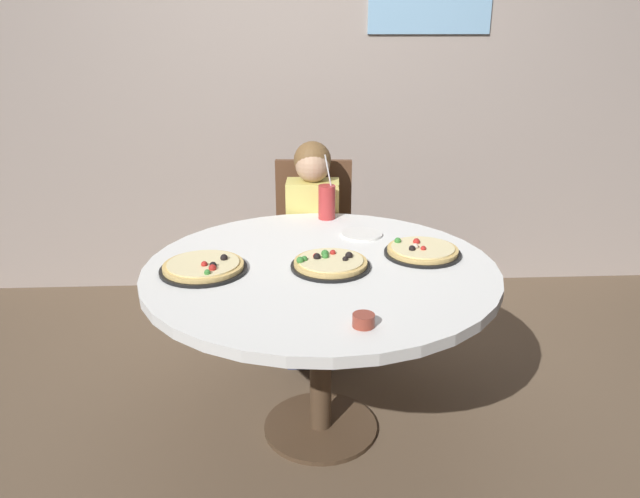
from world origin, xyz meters
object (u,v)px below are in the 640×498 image
Objects in this scene: sauce_bowl at (364,320)px; chair_wooden at (313,242)px; dining_table at (321,286)px; pizza_veggie at (330,263)px; plate_small at (362,234)px; diner_child at (313,263)px; soda_cup at (327,202)px; pizza_pepperoni at (422,251)px; pizza_cheese at (204,267)px.

chair_wooden is at bearing 94.18° from sauce_bowl.
sauce_bowl reaches higher than dining_table.
plate_small is at bearing 65.83° from pizza_veggie.
chair_wooden is 0.88× the size of diner_child.
dining_table is at bearing -95.74° from soda_cup.
pizza_pepperoni is (0.41, 0.10, 0.10)m from dining_table.
chair_wooden is 3.12× the size of pizza_veggie.
pizza_pepperoni is (0.41, -0.77, 0.24)m from chair_wooden.
pizza_cheese is at bearing -149.70° from plate_small.
pizza_cheese is 1.83× the size of plate_small.
plate_small is at bearing 131.10° from pizza_pepperoni.
dining_table is 4.47× the size of pizza_veggie.
dining_table is 1.43× the size of chair_wooden.
soda_cup reaches higher than dining_table.
pizza_pepperoni reaches higher than plate_small.
plate_small is (0.20, 0.34, 0.09)m from dining_table.
pizza_pepperoni is at bearing -54.78° from diner_child.
pizza_pepperoni is at bearing 8.44° from pizza_cheese.
pizza_pepperoni is 1.00× the size of soda_cup.
plate_small is (0.09, 0.84, -0.02)m from sauce_bowl.
pizza_cheese is 1.07× the size of soda_cup.
pizza_pepperoni is at bearing 13.19° from dining_table.
diner_child reaches higher than pizza_veggie.
chair_wooden is 5.28× the size of plate_small.
sauce_bowl is at bearing -77.98° from dining_table.
sauce_bowl is (-0.31, -0.60, 0.00)m from pizza_pepperoni.
chair_wooden is 13.57× the size of sauce_bowl.
pizza_veggie is at bearing -86.75° from diner_child.
pizza_cheese is at bearing -171.56° from pizza_pepperoni.
pizza_veggie is 0.48m from pizza_cheese.
soda_cup is at bearing 125.44° from pizza_pepperoni.
chair_wooden is at bearing 109.97° from plate_small.
diner_child is at bearing 90.42° from dining_table.
diner_child is 0.48m from plate_small.
soda_cup is 1.09m from sauce_bowl.
soda_cup is (0.06, -0.10, 0.35)m from diner_child.
pizza_pepperoni is at bearing -54.56° from soda_cup.
pizza_pepperoni is (0.42, -0.59, 0.28)m from diner_child.
plate_small is (-0.22, 0.25, -0.01)m from pizza_pepperoni.
chair_wooden is 3.09× the size of pizza_pepperoni.
pizza_cheese is 0.80m from soda_cup.
dining_table is at bearing -166.81° from pizza_pepperoni.
pizza_cheese is 0.86m from pizza_pepperoni.
dining_table is 19.43× the size of sauce_bowl.
pizza_pepperoni is 1.71× the size of plate_small.
pizza_cheese is 0.74m from plate_small.
pizza_cheese is 1.07× the size of pizza_pepperoni.
chair_wooden is 1.03m from pizza_cheese.
diner_child is at bearing 125.22° from pizza_pepperoni.
dining_table is 0.71m from diner_child.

